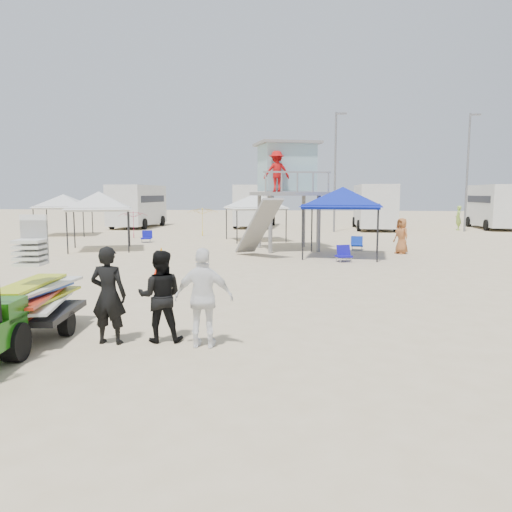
# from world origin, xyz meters

# --- Properties ---
(ground) EXTENTS (140.00, 140.00, 0.00)m
(ground) POSITION_xyz_m (0.00, 0.00, 0.00)
(ground) COLOR beige
(ground) RESTS_ON ground
(surf_trailer) EXTENTS (1.43, 2.32, 1.98)m
(surf_trailer) POSITION_xyz_m (-3.33, 0.97, 0.81)
(surf_trailer) COLOR black
(surf_trailer) RESTS_ON ground
(man_left) EXTENTS (0.63, 0.42, 1.73)m
(man_left) POSITION_xyz_m (-1.81, 0.67, 0.86)
(man_left) COLOR black
(man_left) RESTS_ON ground
(man_mid) EXTENTS (0.89, 0.75, 1.64)m
(man_mid) POSITION_xyz_m (-0.96, 0.92, 0.82)
(man_mid) COLOR black
(man_mid) RESTS_ON ground
(man_right) EXTENTS (1.02, 0.44, 1.72)m
(man_right) POSITION_xyz_m (-0.11, 0.67, 0.86)
(man_right) COLOR white
(man_right) RESTS_ON ground
(lifeguard_tower) EXTENTS (3.86, 3.86, 4.86)m
(lifeguard_tower) POSITION_xyz_m (0.37, 15.85, 3.62)
(lifeguard_tower) COLOR gray
(lifeguard_tower) RESTS_ON ground
(canopy_blue) EXTENTS (3.37, 3.37, 3.30)m
(canopy_blue) POSITION_xyz_m (2.85, 13.52, 2.75)
(canopy_blue) COLOR black
(canopy_blue) RESTS_ON ground
(canopy_white_a) EXTENTS (3.51, 3.51, 3.12)m
(canopy_white_a) POSITION_xyz_m (-8.19, 14.58, 2.57)
(canopy_white_a) COLOR black
(canopy_white_a) RESTS_ON ground
(canopy_white_b) EXTENTS (3.69, 3.69, 2.97)m
(canopy_white_b) POSITION_xyz_m (-13.96, 22.22, 2.42)
(canopy_white_b) COLOR black
(canopy_white_b) RESTS_ON ground
(canopy_white_c) EXTENTS (3.74, 3.74, 3.02)m
(canopy_white_c) POSITION_xyz_m (-1.59, 20.05, 2.48)
(canopy_white_c) COLOR black
(canopy_white_c) RESTS_ON ground
(umbrella_a) EXTENTS (2.04, 2.07, 1.62)m
(umbrella_a) POSITION_xyz_m (-8.93, 20.78, 0.81)
(umbrella_a) COLOR #C7153F
(umbrella_a) RESTS_ON ground
(umbrella_b) EXTENTS (2.77, 2.76, 1.79)m
(umbrella_b) POSITION_xyz_m (-5.17, 22.66, 0.89)
(umbrella_b) COLOR yellow
(umbrella_b) RESTS_ON ground
(cone_near) EXTENTS (0.34, 0.34, 0.50)m
(cone_near) POSITION_xyz_m (-3.17, 7.61, 0.25)
(cone_near) COLOR #FF2308
(cone_near) RESTS_ON ground
(cone_far) EXTENTS (0.34, 0.34, 0.50)m
(cone_far) POSITION_xyz_m (-4.37, 11.71, 0.25)
(cone_far) COLOR orange
(cone_far) RESTS_ON ground
(beach_chair_a) EXTENTS (0.69, 0.76, 0.64)m
(beach_chair_a) POSITION_xyz_m (-7.32, 18.46, 0.31)
(beach_chair_a) COLOR #0E0F98
(beach_chair_a) RESTS_ON ground
(beach_chair_b) EXTENTS (0.69, 0.75, 0.64)m
(beach_chair_b) POSITION_xyz_m (2.85, 11.95, 0.31)
(beach_chair_b) COLOR #130E9F
(beach_chair_b) RESTS_ON ground
(beach_chair_c) EXTENTS (0.58, 0.62, 0.64)m
(beach_chair_c) POSITION_xyz_m (3.68, 16.03, 0.31)
(beach_chair_c) COLOR #1034B0
(beach_chair_c) RESTS_ON ground
(rv_far_left) EXTENTS (2.64, 6.80, 3.25)m
(rv_far_left) POSITION_xyz_m (-12.00, 29.99, 1.80)
(rv_far_left) COLOR silver
(rv_far_left) RESTS_ON ground
(rv_mid_left) EXTENTS (2.65, 6.50, 3.25)m
(rv_mid_left) POSITION_xyz_m (-3.00, 31.49, 1.80)
(rv_mid_left) COLOR silver
(rv_mid_left) RESTS_ON ground
(rv_mid_right) EXTENTS (2.64, 7.00, 3.25)m
(rv_mid_right) POSITION_xyz_m (6.00, 29.99, 1.80)
(rv_mid_right) COLOR silver
(rv_mid_right) RESTS_ON ground
(rv_far_right) EXTENTS (2.64, 6.60, 3.25)m
(rv_far_right) POSITION_xyz_m (15.00, 31.49, 1.80)
(rv_far_right) COLOR silver
(rv_far_right) RESTS_ON ground
(light_pole_left) EXTENTS (0.14, 0.14, 8.00)m
(light_pole_left) POSITION_xyz_m (3.00, 27.00, 4.00)
(light_pole_left) COLOR slate
(light_pole_left) RESTS_ON ground
(light_pole_right) EXTENTS (0.14, 0.14, 8.00)m
(light_pole_right) POSITION_xyz_m (12.00, 28.50, 4.00)
(light_pole_right) COLOR slate
(light_pole_right) RESTS_ON ground
(distant_beachgoers) EXTENTS (7.06, 15.70, 1.75)m
(distant_beachgoers) POSITION_xyz_m (8.31, 21.37, 0.82)
(distant_beachgoers) COLOR #A35D2E
(distant_beachgoers) RESTS_ON ground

